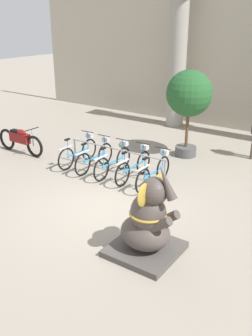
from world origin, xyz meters
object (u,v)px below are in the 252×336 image
object	(u,v)px
bicycle_2	(113,161)
potted_tree	(189,96)
motorcycle	(20,140)
bicycle_0	(79,152)
elephant_statue	(148,224)
bicycle_4	(154,172)
bicycle_1	(95,157)
bicycle_3	(134,166)

from	to	relation	value
bicycle_2	potted_tree	distance (m)	3.26
motorcycle	bicycle_2	bearing A→B (deg)	4.48
motorcycle	potted_tree	world-z (taller)	potted_tree
bicycle_0	elephant_statue	world-z (taller)	elephant_statue
motorcycle	elephant_statue	bearing A→B (deg)	-20.97
bicycle_4	bicycle_1	bearing A→B (deg)	179.79
bicycle_3	potted_tree	world-z (taller)	potted_tree
bicycle_2	bicycle_3	world-z (taller)	same
bicycle_0	bicycle_4	bearing A→B (deg)	-0.96
bicycle_0	bicycle_2	size ratio (longest dim) A/B	1.00
bicycle_1	bicycle_3	bearing A→B (deg)	1.99
bicycle_1	potted_tree	distance (m)	3.54
bicycle_0	bicycle_4	world-z (taller)	same
bicycle_2	elephant_statue	world-z (taller)	elephant_statue
potted_tree	bicycle_2	bearing A→B (deg)	-111.10
bicycle_0	bicycle_3	world-z (taller)	same
bicycle_1	elephant_statue	xyz separation A→B (m)	(3.57, -2.80, 0.25)
bicycle_0	potted_tree	world-z (taller)	potted_tree
bicycle_0	bicycle_3	xyz separation A→B (m)	(2.06, 0.01, 0.00)
bicycle_0	bicycle_3	distance (m)	2.06
potted_tree	motorcycle	bearing A→B (deg)	-147.95
bicycle_0	elephant_statue	distance (m)	5.12
bicycle_0	bicycle_2	distance (m)	1.37
bicycle_3	potted_tree	xyz separation A→B (m)	(0.34, 2.61, 1.58)
bicycle_2	bicycle_4	world-z (taller)	same
bicycle_4	bicycle_3	bearing A→B (deg)	175.39
bicycle_4	motorcycle	size ratio (longest dim) A/B	0.84
elephant_statue	motorcycle	size ratio (longest dim) A/B	0.92
bicycle_2	bicycle_4	bearing A→B (deg)	-0.39
elephant_statue	bicycle_4	bearing A→B (deg)	118.34
bicycle_2	bicycle_1	bearing A→B (deg)	-179.86
bicycle_1	elephant_statue	size ratio (longest dim) A/B	0.91
elephant_statue	bicycle_0	bearing A→B (deg)	146.27
bicycle_0	bicycle_1	xyz separation A→B (m)	(0.69, -0.04, 0.00)
bicycle_2	motorcycle	size ratio (longest dim) A/B	0.84
motorcycle	bicycle_1	bearing A→B (deg)	5.47
bicycle_4	elephant_statue	xyz separation A→B (m)	(1.51, -2.79, 0.25)
bicycle_1	motorcycle	size ratio (longest dim) A/B	0.84
potted_tree	elephant_statue	bearing A→B (deg)	-71.25
bicycle_1	bicycle_3	distance (m)	1.37
bicycle_3	elephant_statue	size ratio (longest dim) A/B	0.91
bicycle_3	bicycle_4	world-z (taller)	same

